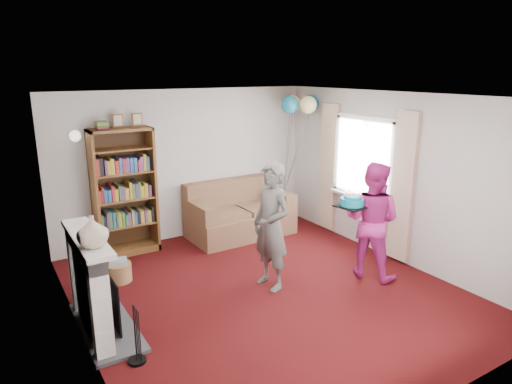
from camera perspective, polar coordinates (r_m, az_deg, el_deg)
ground at (r=6.09m, az=1.31°, el=-12.29°), size 5.00×5.00×0.00m
wall_back at (r=7.79m, az=-8.72°, el=3.43°), size 4.50×0.02×2.50m
wall_left at (r=4.84m, az=-21.74°, el=-4.73°), size 0.02×5.00×2.50m
wall_right at (r=7.08m, az=16.93°, el=1.76°), size 0.02×5.00×2.50m
ceiling at (r=5.42m, az=1.48°, el=11.94°), size 4.50×5.00×0.01m
fireplace at (r=5.32m, az=-19.50°, el=-11.33°), size 0.55×1.80×1.12m
window_bay at (r=7.45m, az=13.20°, el=2.29°), size 0.14×2.02×2.20m
wall_sconce at (r=7.06m, az=-21.68°, el=6.53°), size 0.16×0.23×0.16m
bookcase at (r=7.31m, az=-16.20°, el=-0.13°), size 0.93×0.42×2.17m
sofa at (r=7.97m, az=-2.20°, el=-2.86°), size 1.77×0.94×0.94m
wicker_basket at (r=6.57m, az=-16.77°, el=-9.48°), size 0.34×0.34×0.32m
person_striped at (r=5.90m, az=1.93°, el=-4.33°), size 0.46×0.65×1.68m
person_magenta at (r=6.43m, az=14.27°, el=-3.45°), size 0.89×0.97×1.62m
birthday_cake at (r=6.14m, az=11.94°, el=-1.20°), size 0.37×0.37×0.22m
balloons at (r=8.07m, az=5.54°, el=10.88°), size 0.76×0.74×1.69m
mantel_vase at (r=4.72m, az=-19.78°, el=-4.64°), size 0.37×0.37×0.32m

